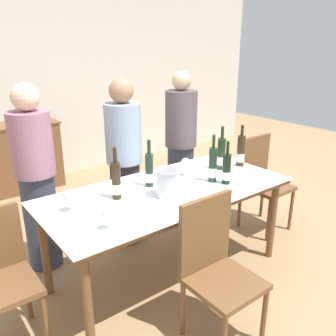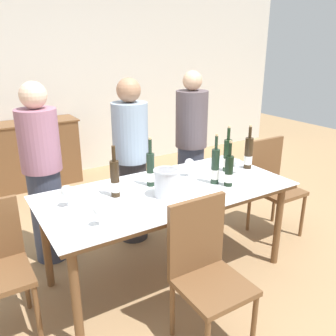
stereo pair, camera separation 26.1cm
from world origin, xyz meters
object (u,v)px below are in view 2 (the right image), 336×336
object	(u,v)px
ice_bucket	(166,182)
person_guest_left	(131,163)
wine_bottle_5	(150,170)
wine_bottle_3	(227,156)
chair_right_end	(272,180)
wine_glass_1	(67,192)
dining_table	(168,198)
wine_glass_2	(189,164)
wine_bottle_2	(215,167)
person_host	(43,176)
sideboard_cabinet	(17,156)
wine_bottle_1	(229,172)
chair_near_front	(205,265)
wine_glass_3	(238,164)
wine_glass_0	(99,211)
wine_bottle_0	(248,154)
wine_bottle_4	(115,179)
person_guest_right	(191,148)

from	to	relation	value
ice_bucket	person_guest_left	bearing A→B (deg)	82.88
wine_bottle_5	wine_bottle_3	bearing A→B (deg)	-4.50
chair_right_end	wine_glass_1	bearing A→B (deg)	179.23
dining_table	chair_right_end	size ratio (longest dim) A/B	2.05
wine_bottle_3	wine_bottle_5	bearing A→B (deg)	175.50
wine_glass_2	wine_bottle_2	bearing A→B (deg)	-70.56
ice_bucket	wine_glass_2	xyz separation A→B (m)	(0.39, 0.25, 0.00)
dining_table	person_host	xyz separation A→B (m)	(-0.77, 0.77, 0.09)
person_host	sideboard_cabinet	bearing A→B (deg)	87.73
wine_bottle_1	chair_near_front	bearing A→B (deg)	-140.41
sideboard_cabinet	ice_bucket	distance (m)	2.84
dining_table	person_guest_left	distance (m)	0.70
wine_glass_2	wine_glass_3	xyz separation A→B (m)	(0.39, -0.17, -0.02)
wine_bottle_5	person_host	size ratio (longest dim) A/B	0.25
wine_bottle_3	wine_glass_3	distance (m)	0.12
dining_table	wine_glass_0	distance (m)	0.74
sideboard_cabinet	wine_bottle_0	xyz separation A→B (m)	(1.58, -2.60, 0.47)
wine_bottle_3	wine_bottle_4	distance (m)	1.07
wine_glass_3	dining_table	bearing A→B (deg)	178.87
wine_bottle_1	wine_glass_3	distance (m)	0.30
wine_bottle_0	wine_glass_2	bearing A→B (deg)	169.07
wine_bottle_3	wine_bottle_4	xyz separation A→B (m)	(-1.07, 0.01, -0.00)
chair_near_front	person_guest_right	size ratio (longest dim) A/B	0.60
chair_right_end	person_guest_left	world-z (taller)	person_guest_left
wine_bottle_1	wine_bottle_2	world-z (taller)	wine_bottle_2
wine_bottle_1	chair_near_front	xyz separation A→B (m)	(-0.60, -0.50, -0.36)
wine_bottle_3	wine_glass_0	size ratio (longest dim) A/B	2.77
chair_right_end	wine_bottle_0	bearing A→B (deg)	-173.80
wine_glass_3	person_guest_right	bearing A→B (deg)	86.14
ice_bucket	wine_bottle_2	bearing A→B (deg)	1.03
wine_bottle_1	wine_glass_1	xyz separation A→B (m)	(-1.21, 0.30, -0.01)
wine_bottle_0	wine_bottle_4	distance (m)	1.28
sideboard_cabinet	wine_bottle_2	bearing A→B (deg)	-68.26
wine_glass_3	person_guest_left	size ratio (longest dim) A/B	0.09
wine_bottle_1	chair_near_front	size ratio (longest dim) A/B	0.39
ice_bucket	person_guest_right	distance (m)	1.19
dining_table	wine_glass_2	world-z (taller)	wine_glass_2
sideboard_cabinet	wine_glass_2	distance (m)	2.72
wine_glass_2	person_guest_right	bearing A→B (deg)	53.52
wine_glass_2	person_host	bearing A→B (deg)	150.36
dining_table	wine_glass_2	size ratio (longest dim) A/B	12.44
wine_bottle_2	wine_glass_0	bearing A→B (deg)	-170.32
sideboard_cabinet	wine_bottle_1	world-z (taller)	wine_bottle_1
wine_glass_0	dining_table	bearing A→B (deg)	21.64
wine_bottle_1	wine_glass_3	bearing A→B (deg)	34.33
chair_near_front	person_guest_right	world-z (taller)	person_guest_right
wine_bottle_2	person_guest_right	xyz separation A→B (m)	(0.36, 0.84, -0.11)
ice_bucket	wine_glass_2	distance (m)	0.46
chair_near_front	wine_bottle_2	bearing A→B (deg)	47.73
wine_glass_2	dining_table	bearing A→B (deg)	-153.38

